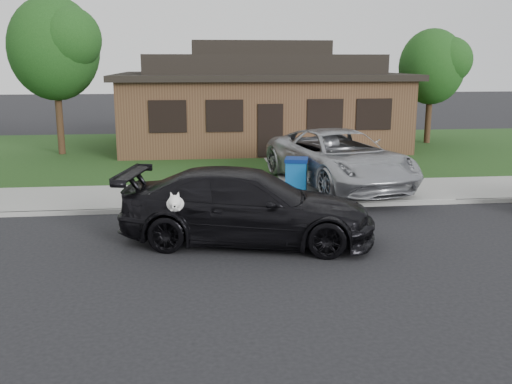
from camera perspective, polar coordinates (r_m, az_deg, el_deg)
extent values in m
plane|color=black|center=(12.03, -10.49, -6.31)|extent=(120.00, 120.00, 0.00)
cube|color=gray|center=(16.81, -9.37, -0.49)|extent=(60.00, 3.00, 0.12)
cube|color=gray|center=(15.36, -9.64, -1.79)|extent=(60.00, 0.12, 0.12)
cube|color=#193814|center=(24.65, -8.50, 3.84)|extent=(60.00, 13.00, 0.13)
cube|color=gray|center=(22.27, 6.87, 2.92)|extent=(4.50, 13.00, 0.14)
imported|color=black|center=(12.55, -0.86, -1.43)|extent=(5.92, 3.43, 1.61)
ellipsoid|color=white|center=(11.37, -8.08, -1.19)|extent=(0.34, 0.40, 0.30)
sphere|color=white|center=(11.12, -8.12, -0.98)|extent=(0.26, 0.26, 0.26)
cube|color=white|center=(11.01, -8.13, -1.36)|extent=(0.09, 0.12, 0.08)
sphere|color=black|center=(10.95, -8.14, -1.44)|extent=(0.04, 0.04, 0.04)
cone|color=white|center=(11.14, -8.48, -0.25)|extent=(0.11, 0.11, 0.14)
cone|color=white|center=(11.14, -7.80, -0.23)|extent=(0.11, 0.11, 0.14)
imported|color=#A1A3A8|center=(17.90, 8.30, 3.40)|extent=(4.18, 6.60, 1.70)
cube|color=#0D5198|center=(16.61, 4.05, 1.40)|extent=(0.72, 0.72, 0.96)
cube|color=navy|center=(16.51, 4.08, 3.22)|extent=(0.78, 0.78, 0.11)
cylinder|color=black|center=(16.38, 3.48, -0.21)|extent=(0.09, 0.16, 0.15)
cylinder|color=black|center=(16.46, 4.95, -0.17)|extent=(0.09, 0.16, 0.15)
cube|color=#422B1C|center=(26.61, 0.24, 8.05)|extent=(12.00, 8.00, 3.00)
cube|color=black|center=(26.52, 0.25, 11.55)|extent=(12.60, 8.60, 0.25)
cube|color=black|center=(26.51, 0.25, 12.68)|extent=(10.00, 6.50, 0.80)
cube|color=black|center=(26.52, 0.25, 14.19)|extent=(6.00, 3.50, 0.60)
cube|color=black|center=(22.68, 1.44, 6.16)|extent=(1.00, 0.06, 2.10)
cube|color=black|center=(22.42, -8.82, 7.48)|extent=(1.30, 0.05, 1.10)
cube|color=black|center=(22.44, -3.15, 7.61)|extent=(1.30, 0.05, 1.10)
cube|color=black|center=(23.02, 6.93, 7.67)|extent=(1.30, 0.05, 1.10)
cube|color=black|center=(23.56, 11.71, 7.62)|extent=(1.30, 0.05, 1.10)
cylinder|color=#332114|center=(25.06, -19.01, 6.43)|extent=(0.28, 0.28, 2.48)
ellipsoid|color=#143811|center=(24.93, -19.53, 13.37)|extent=(3.60, 3.60, 4.14)
sphere|color=#26591E|center=(24.26, -18.18, 14.35)|extent=(2.52, 2.52, 2.52)
cylinder|color=#332114|center=(28.25, 16.82, 6.79)|extent=(0.28, 0.28, 2.03)
ellipsoid|color=#143811|center=(28.11, 17.16, 11.88)|extent=(3.00, 3.00, 3.45)
sphere|color=#26591E|center=(27.94, 18.73, 12.39)|extent=(2.10, 2.10, 2.10)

